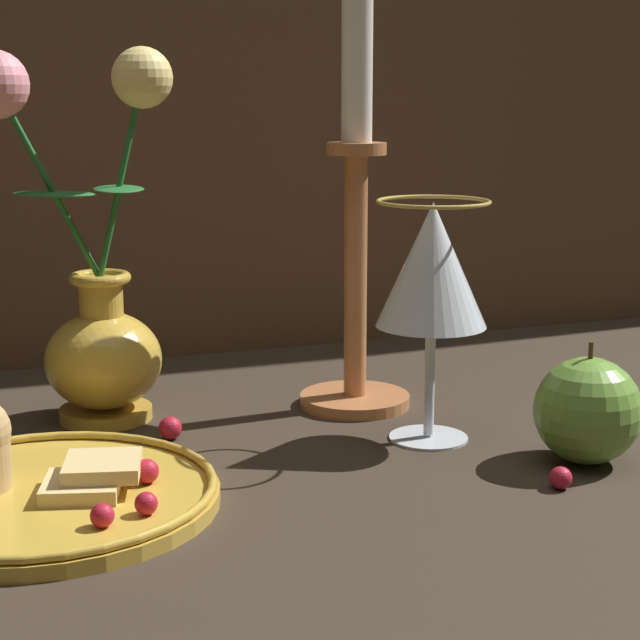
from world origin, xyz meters
TOP-DOWN VIEW (x-y plane):
  - ground_plane at (0.00, 0.00)m, footprint 2.40×2.40m
  - vase at (-0.16, 0.14)m, footprint 0.16×0.10m
  - plate_with_pastries at (-0.22, -0.04)m, footprint 0.23×0.23m
  - wine_glass at (0.08, -0.00)m, footprint 0.09×0.09m
  - candlestick at (0.06, 0.10)m, footprint 0.09×0.09m
  - apple_beside_vase at (0.16, -0.09)m, footprint 0.08×0.08m
  - berry_near_plate at (0.11, -0.13)m, footprint 0.02×0.02m
  - berry_front_center at (-0.11, 0.07)m, footprint 0.02×0.02m

SIDE VIEW (x-z plane):
  - ground_plane at x=0.00m, z-range 0.00..0.00m
  - berry_near_plate at x=0.11m, z-range 0.00..0.02m
  - berry_front_center at x=-0.11m, z-range 0.00..0.02m
  - plate_with_pastries at x=-0.22m, z-range -0.02..0.05m
  - apple_beside_vase at x=0.16m, z-range -0.01..0.08m
  - vase at x=-0.16m, z-range -0.05..0.26m
  - wine_glass at x=0.08m, z-range 0.04..0.23m
  - candlestick at x=0.06m, z-range -0.04..0.34m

